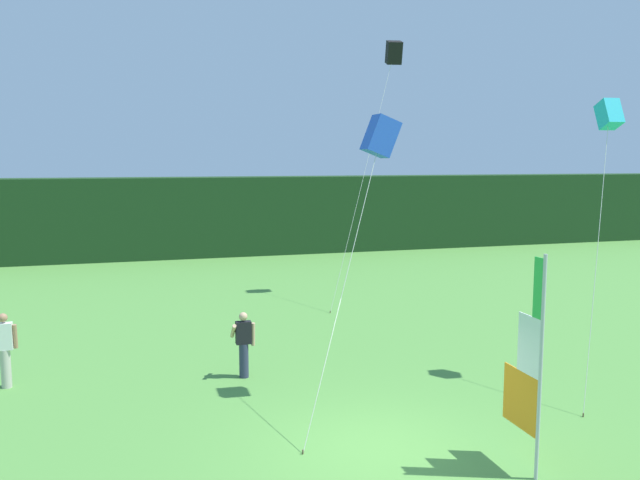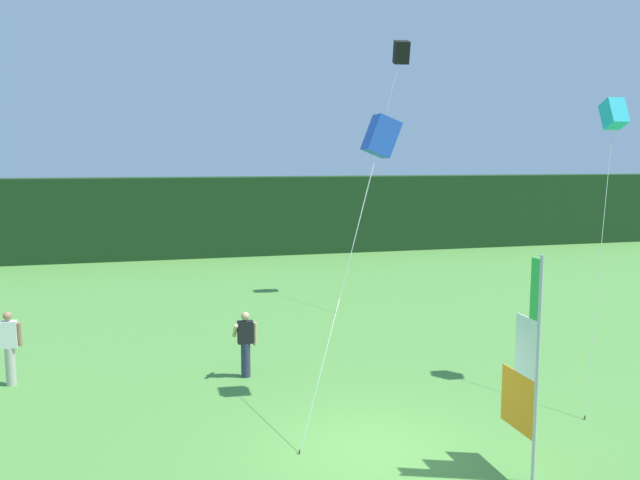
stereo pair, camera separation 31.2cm
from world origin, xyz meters
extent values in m
plane|color=#518E3D|center=(0.00, 0.00, 0.00)|extent=(120.00, 120.00, 0.00)
cube|color=#193819|center=(0.00, 24.23, 2.08)|extent=(80.00, 2.40, 4.16)
cylinder|color=#B7B7BC|center=(2.08, -1.70, 1.83)|extent=(0.06, 0.06, 3.66)
cube|color=orange|center=(2.08, -1.19, 1.15)|extent=(0.02, 0.97, 0.98)
cube|color=white|center=(2.08, -1.37, 2.13)|extent=(0.02, 0.60, 0.98)
cube|color=green|center=(2.08, -1.56, 3.10)|extent=(0.02, 0.23, 0.98)
cylinder|color=#2D334C|center=(-1.62, 4.44, 0.41)|extent=(0.22, 0.22, 0.82)
cube|color=black|center=(-1.62, 4.44, 1.08)|extent=(0.36, 0.20, 0.53)
sphere|color=tan|center=(-1.62, 4.44, 1.47)|extent=(0.20, 0.20, 0.20)
cylinder|color=tan|center=(-1.85, 4.50, 1.12)|extent=(0.09, 0.48, 0.42)
cylinder|color=tan|center=(-1.39, 4.44, 1.02)|extent=(0.09, 0.14, 0.56)
cylinder|color=#B7B2A3|center=(-6.88, 5.24, 0.44)|extent=(0.22, 0.22, 0.88)
cube|color=white|center=(-6.88, 5.24, 1.18)|extent=(0.36, 0.20, 0.61)
sphere|color=#A37556|center=(-6.88, 5.24, 1.61)|extent=(0.20, 0.20, 0.20)
cylinder|color=#A37556|center=(-6.65, 5.25, 1.17)|extent=(0.09, 0.14, 0.56)
cylinder|color=brown|center=(2.20, 9.95, 0.04)|extent=(0.03, 0.03, 0.08)
cylinder|color=silver|center=(3.77, 11.14, 4.49)|extent=(3.17, 2.40, 8.98)
cube|color=black|center=(5.35, 12.33, 8.98)|extent=(0.66, 0.83, 0.92)
cylinder|color=brown|center=(-1.30, 0.19, 0.04)|extent=(0.03, 0.03, 0.08)
cylinder|color=silver|center=(-0.17, 1.29, 2.79)|extent=(2.27, 2.22, 5.59)
cube|color=blue|center=(0.96, 2.40, 5.58)|extent=(0.75, 0.51, 0.90)
cylinder|color=brown|center=(4.50, 0.21, 0.04)|extent=(0.03, 0.03, 0.08)
cylinder|color=silver|center=(5.39, 1.15, 3.05)|extent=(1.81, 1.89, 6.11)
cube|color=#23B2C6|center=(6.29, 2.09, 6.11)|extent=(0.44, 0.64, 0.71)
camera|label=1|loc=(-3.98, -10.14, 5.12)|focal=36.12mm
camera|label=2|loc=(-3.68, -10.22, 5.12)|focal=36.12mm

